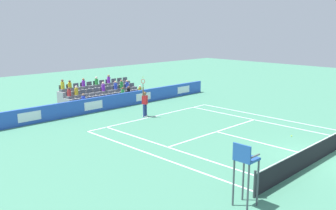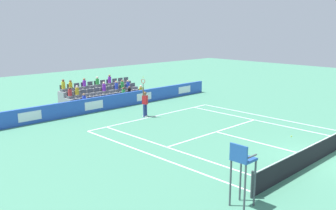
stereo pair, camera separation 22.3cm
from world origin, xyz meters
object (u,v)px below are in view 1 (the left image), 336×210
tennis_net (323,149)px  umpire_chair (245,165)px  tennis_player (145,103)px  loose_tennis_ball (291,136)px

tennis_net → umpire_chair: 6.84m
tennis_player → umpire_chair: tennis_player is taller
umpire_chair → tennis_player: bearing=-116.6°
tennis_net → tennis_player: tennis_player is taller
tennis_net → loose_tennis_ball: 3.60m
tennis_player → umpire_chair: bearing=63.4°
tennis_net → umpire_chair: bearing=0.7°
loose_tennis_ball → umpire_chair: bearing=17.4°
tennis_net → loose_tennis_ball: bearing=-129.8°
tennis_player → loose_tennis_ball: 9.98m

